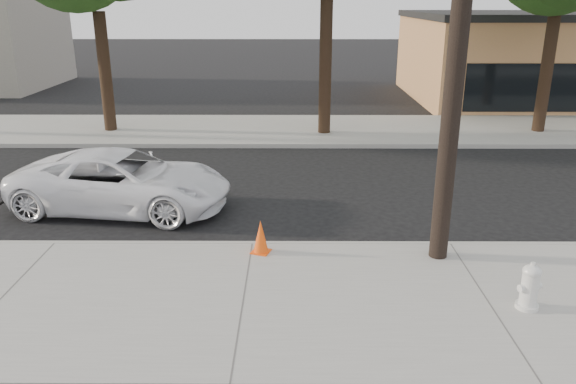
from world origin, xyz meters
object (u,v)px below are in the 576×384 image
object	(u,v)px
fire_hydrant	(530,288)
traffic_cone	(261,237)
utility_pole	(462,6)
police_cruiser	(122,181)

from	to	relation	value
fire_hydrant	traffic_cone	distance (m)	4.81
utility_pole	fire_hydrant	bearing A→B (deg)	-63.52
utility_pole	fire_hydrant	distance (m)	4.70
traffic_cone	fire_hydrant	bearing A→B (deg)	-25.30
utility_pole	police_cruiser	xyz separation A→B (m)	(-6.84, 2.87, -3.99)
utility_pole	fire_hydrant	xyz separation A→B (m)	(0.95, -1.91, -4.19)
fire_hydrant	traffic_cone	bearing A→B (deg)	137.28
fire_hydrant	traffic_cone	world-z (taller)	fire_hydrant
police_cruiser	utility_pole	bearing A→B (deg)	-105.12
utility_pole	traffic_cone	xyz separation A→B (m)	(-3.40, 0.15, -4.23)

